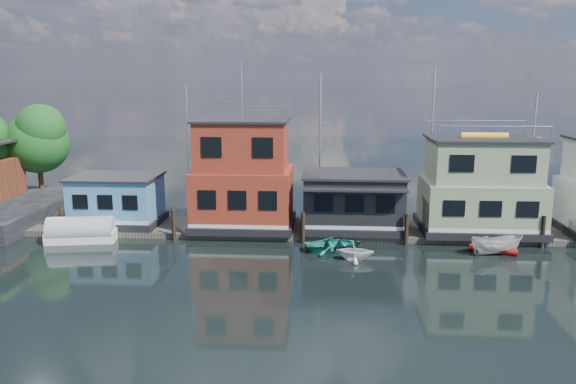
# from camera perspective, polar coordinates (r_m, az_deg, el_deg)

# --- Properties ---
(ground) EXTENTS (160.00, 160.00, 0.00)m
(ground) POSITION_cam_1_polar(r_m,az_deg,el_deg) (30.15, 8.51, -10.34)
(ground) COLOR black
(ground) RESTS_ON ground
(dock) EXTENTS (48.00, 5.00, 0.40)m
(dock) POSITION_cam_1_polar(r_m,az_deg,el_deg) (41.44, 7.23, -3.89)
(dock) COLOR #595147
(dock) RESTS_ON ground
(houseboat_blue) EXTENTS (6.40, 4.90, 3.66)m
(houseboat_blue) POSITION_cam_1_polar(r_m,az_deg,el_deg) (43.72, -16.96, -0.79)
(houseboat_blue) COLOR black
(houseboat_blue) RESTS_ON dock
(houseboat_red) EXTENTS (7.40, 5.90, 11.86)m
(houseboat_red) POSITION_cam_1_polar(r_m,az_deg,el_deg) (40.95, -4.59, 1.58)
(houseboat_red) COLOR black
(houseboat_red) RESTS_ON dock
(houseboat_dark) EXTENTS (7.40, 6.10, 4.06)m
(houseboat_dark) POSITION_cam_1_polar(r_m,az_deg,el_deg) (40.87, 6.61, -0.90)
(houseboat_dark) COLOR black
(houseboat_dark) RESTS_ON dock
(houseboat_green) EXTENTS (8.40, 5.90, 7.03)m
(houseboat_green) POSITION_cam_1_polar(r_m,az_deg,el_deg) (42.07, 18.98, 0.48)
(houseboat_green) COLOR black
(houseboat_green) RESTS_ON dock
(pilings) EXTENTS (42.28, 0.28, 2.20)m
(pilings) POSITION_cam_1_polar(r_m,az_deg,el_deg) (38.49, 7.00, -3.71)
(pilings) COLOR #2D2116
(pilings) RESTS_ON ground
(background_masts) EXTENTS (36.40, 0.16, 12.00)m
(background_masts) POSITION_cam_1_polar(r_m,az_deg,el_deg) (46.79, 12.82, 4.37)
(background_masts) COLOR silver
(background_masts) RESTS_ON ground
(dinghy_teal) EXTENTS (4.40, 3.64, 0.79)m
(dinghy_teal) POSITION_cam_1_polar(r_m,az_deg,el_deg) (37.17, 4.70, -5.34)
(dinghy_teal) COLOR #227D71
(dinghy_teal) RESTS_ON ground
(tarp_runabout) EXTENTS (4.87, 2.58, 1.88)m
(tarp_runabout) POSITION_cam_1_polar(r_m,az_deg,el_deg) (41.48, -20.26, -3.80)
(tarp_runabout) COLOR white
(tarp_runabout) RESTS_ON ground
(dinghy_white) EXTENTS (2.57, 2.29, 1.25)m
(dinghy_white) POSITION_cam_1_polar(r_m,az_deg,el_deg) (35.30, 6.79, -5.92)
(dinghy_white) COLOR white
(dinghy_white) RESTS_ON ground
(motorboat) EXTENTS (3.57, 1.81, 1.32)m
(motorboat) POSITION_cam_1_polar(r_m,az_deg,el_deg) (38.50, 20.41, -5.04)
(motorboat) COLOR silver
(motorboat) RESTS_ON ground
(red_kayak) EXTENTS (2.92, 1.48, 0.43)m
(red_kayak) POSITION_cam_1_polar(r_m,az_deg,el_deg) (38.89, 20.12, -5.54)
(red_kayak) COLOR #B31613
(red_kayak) RESTS_ON ground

